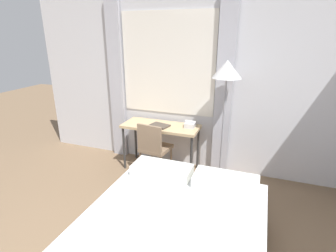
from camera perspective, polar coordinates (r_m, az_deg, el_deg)
wall_back_with_window at (r=3.96m, az=5.68°, el=9.50°), size 5.48×0.13×2.70m
desk at (r=3.98m, az=-1.58°, el=-0.75°), size 1.16×0.48×0.73m
desk_chair at (r=3.86m, az=-3.14°, el=-4.38°), size 0.44×0.44×0.83m
bed at (r=2.56m, az=0.29°, el=-24.59°), size 1.61×1.96×0.61m
standing_lamp at (r=3.51m, az=12.61°, el=10.04°), size 0.38×0.38×1.72m
telephone at (r=3.86m, az=4.88°, el=0.33°), size 0.16×0.17×0.10m
book at (r=3.89m, az=-1.86°, el=0.10°), size 0.31×0.26×0.02m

